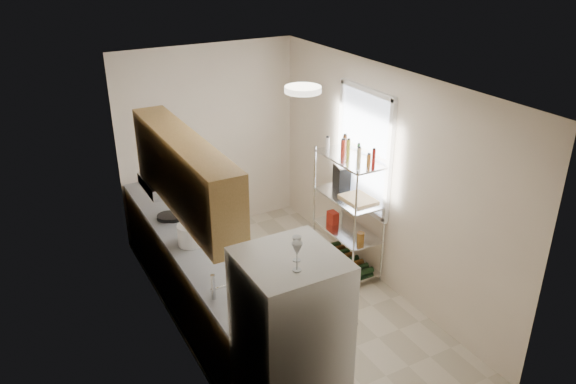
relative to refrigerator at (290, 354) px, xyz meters
name	(u,v)px	position (x,y,z in m)	size (l,w,h in m)	color
room	(287,202)	(0.87, 1.63, 0.42)	(2.52, 4.42, 2.62)	beige
counter_run	(195,273)	(-0.05, 2.07, -0.42)	(0.63, 3.51, 0.90)	#AF844A
upper_cabinets	(184,173)	(-0.19, 1.73, 0.93)	(0.33, 2.20, 0.72)	#AF844A
range_hood	(168,182)	(-0.13, 2.53, 0.51)	(0.50, 0.60, 0.12)	#B7BABC
window	(364,150)	(2.09, 1.98, 0.67)	(0.06, 1.00, 1.46)	white
bakers_rack	(350,189)	(1.87, 1.93, 0.23)	(0.45, 0.90, 1.73)	silver
ceiling_dome	(303,89)	(0.87, 1.33, 1.69)	(0.34, 0.34, 0.06)	white
refrigerator	(290,354)	(0.00, 0.00, 0.00)	(0.72, 0.72, 1.76)	silver
wine_glass_a	(297,257)	(-0.04, -0.17, 0.99)	(0.08, 0.08, 0.22)	silver
wine_glass_b	(297,249)	(0.02, -0.06, 0.97)	(0.07, 0.07, 0.19)	silver
rice_cooker	(191,234)	(-0.10, 1.96, 0.13)	(0.28, 0.28, 0.22)	silver
frying_pan_large	(168,217)	(-0.14, 2.64, 0.04)	(0.25, 0.25, 0.04)	black
frying_pan_small	(173,217)	(-0.09, 2.59, 0.04)	(0.21, 0.21, 0.04)	black
cutting_board	(358,199)	(1.92, 1.81, 0.15)	(0.32, 0.41, 0.03)	tan
espresso_machine	(342,175)	(1.99, 2.26, 0.27)	(0.15, 0.23, 0.27)	black
storage_bag	(333,218)	(1.81, 2.17, -0.24)	(0.10, 0.14, 0.16)	#A32214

